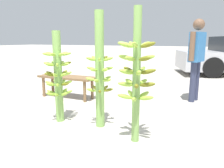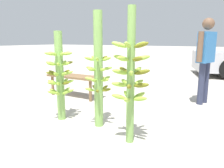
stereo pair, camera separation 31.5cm
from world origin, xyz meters
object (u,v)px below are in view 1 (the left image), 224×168
object	(u,v)px
market_bench	(67,80)
vendor_person	(197,53)
banana_stalk_center	(100,71)
banana_stalk_right	(137,74)
banana_stalk_left	(58,76)

from	to	relation	value
market_bench	vendor_person	bearing A→B (deg)	19.33
banana_stalk_center	vendor_person	distance (m)	2.21
vendor_person	banana_stalk_right	bearing A→B (deg)	3.53
banana_stalk_center	vendor_person	world-z (taller)	vendor_person
banana_stalk_left	market_bench	size ratio (longest dim) A/B	1.05
banana_stalk_right	vendor_person	size ratio (longest dim) A/B	0.98
vendor_person	market_bench	size ratio (longest dim) A/B	1.26
banana_stalk_center	banana_stalk_right	bearing A→B (deg)	-21.32
banana_stalk_left	banana_stalk_center	bearing A→B (deg)	6.05
banana_stalk_left	banana_stalk_center	distance (m)	0.65
banana_stalk_right	vendor_person	bearing A→B (deg)	77.15
banana_stalk_left	vendor_person	bearing A→B (deg)	49.04
banana_stalk_center	market_bench	size ratio (longest dim) A/B	1.25
banana_stalk_left	banana_stalk_center	world-z (taller)	banana_stalk_center
banana_stalk_center	market_bench	distance (m)	1.78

